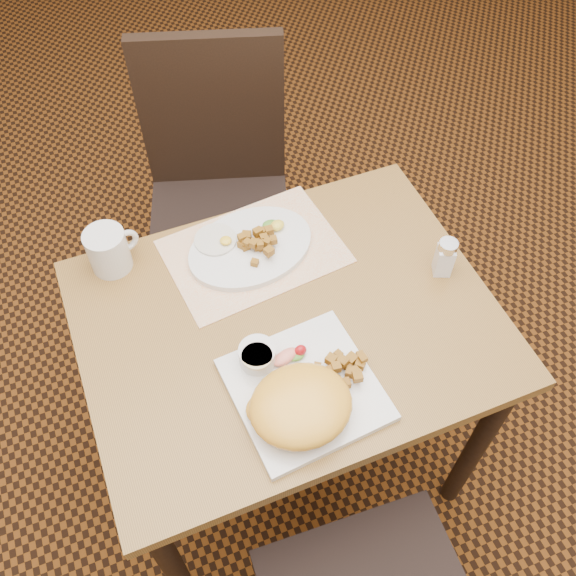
{
  "coord_description": "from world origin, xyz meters",
  "views": [
    {
      "loc": [
        -0.29,
        -0.72,
        1.92
      ],
      "look_at": [
        0.01,
        0.03,
        0.82
      ],
      "focal_mm": 40.0,
      "sensor_mm": 36.0,
      "label": 1
    }
  ],
  "objects_px": {
    "coffee_mug": "(109,250)",
    "plate_square": "(305,389)",
    "chair_far": "(218,185)",
    "plate_oval": "(250,247)",
    "salt_shaker": "(445,257)",
    "table": "(288,345)"
  },
  "relations": [
    {
      "from": "table",
      "to": "plate_square",
      "type": "distance_m",
      "value": 0.21
    },
    {
      "from": "table",
      "to": "plate_square",
      "type": "xyz_separation_m",
      "value": [
        -0.04,
        -0.18,
        0.12
      ]
    },
    {
      "from": "plate_square",
      "to": "plate_oval",
      "type": "height_order",
      "value": "plate_oval"
    },
    {
      "from": "plate_square",
      "to": "salt_shaker",
      "type": "height_order",
      "value": "salt_shaker"
    },
    {
      "from": "table",
      "to": "coffee_mug",
      "type": "distance_m",
      "value": 0.46
    },
    {
      "from": "plate_oval",
      "to": "coffee_mug",
      "type": "relative_size",
      "value": 2.49
    },
    {
      "from": "plate_square",
      "to": "coffee_mug",
      "type": "distance_m",
      "value": 0.55
    },
    {
      "from": "plate_square",
      "to": "plate_oval",
      "type": "xyz_separation_m",
      "value": [
        0.03,
        0.39,
        0.0
      ]
    },
    {
      "from": "table",
      "to": "chair_far",
      "type": "relative_size",
      "value": 0.93
    },
    {
      "from": "table",
      "to": "plate_oval",
      "type": "distance_m",
      "value": 0.25
    },
    {
      "from": "plate_oval",
      "to": "salt_shaker",
      "type": "xyz_separation_m",
      "value": [
        0.39,
        -0.22,
        0.04
      ]
    },
    {
      "from": "salt_shaker",
      "to": "coffee_mug",
      "type": "xyz_separation_m",
      "value": [
        -0.7,
        0.3,
        0.0
      ]
    },
    {
      "from": "coffee_mug",
      "to": "plate_square",
      "type": "bearing_deg",
      "value": -58.72
    },
    {
      "from": "table",
      "to": "salt_shaker",
      "type": "distance_m",
      "value": 0.41
    },
    {
      "from": "table",
      "to": "chair_far",
      "type": "xyz_separation_m",
      "value": [
        0.04,
        0.66,
        -0.1
      ]
    },
    {
      "from": "salt_shaker",
      "to": "plate_square",
      "type": "bearing_deg",
      "value": -157.92
    },
    {
      "from": "table",
      "to": "coffee_mug",
      "type": "bearing_deg",
      "value": 137.59
    },
    {
      "from": "chair_far",
      "to": "salt_shaker",
      "type": "height_order",
      "value": "chair_far"
    },
    {
      "from": "table",
      "to": "plate_oval",
      "type": "xyz_separation_m",
      "value": [
        -0.01,
        0.21,
        0.12
      ]
    },
    {
      "from": "table",
      "to": "plate_square",
      "type": "height_order",
      "value": "plate_square"
    },
    {
      "from": "chair_far",
      "to": "plate_oval",
      "type": "relative_size",
      "value": 3.19
    },
    {
      "from": "table",
      "to": "plate_square",
      "type": "bearing_deg",
      "value": -101.53
    }
  ]
}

